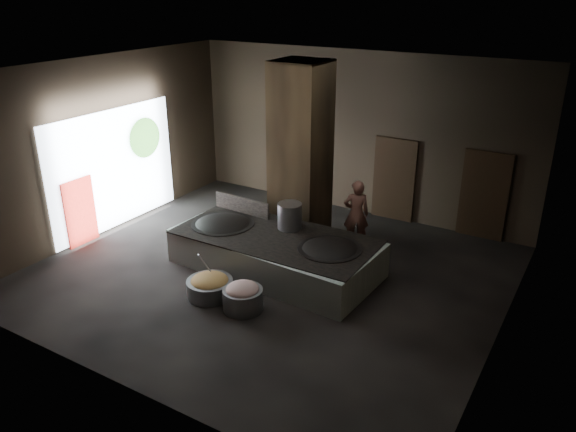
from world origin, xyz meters
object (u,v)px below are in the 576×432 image
Objects in this scene: wok_right at (329,252)px; cook at (356,214)px; hearth_platform at (276,253)px; meat_basin at (243,299)px; wok_left at (223,226)px; veg_basin at (210,288)px; stock_pot at (290,216)px.

wok_right is 2.03m from cook.
meat_basin is at bearing -75.81° from hearth_platform.
wok_left reaches higher than veg_basin.
stock_pot is 2.54m from veg_basin.
wok_right reaches higher than veg_basin.
cook is (-0.29, 2.01, 0.11)m from wok_right.
meat_basin is at bearing -44.23° from wok_left.
hearth_platform is at bearing -95.19° from stock_pot.
cook is 4.17m from veg_basin.
hearth_platform reaches higher than veg_basin.
meat_basin reaches higher than veg_basin.
stock_pot is at bearing 87.80° from hearth_platform.
stock_pot reaches higher than hearth_platform.
hearth_platform is 1.39m from wok_right.
wok_right is 2.66m from veg_basin.
stock_pot is (-1.30, 0.50, 0.38)m from wok_right.
wok_left reaches higher than hearth_platform.
wok_left is 2.58m from meat_basin.
wok_left is 1.07× the size of wok_right.
hearth_platform is at bearing 35.05° from cook.
veg_basin is 0.91m from meat_basin.
wok_right is at bearing -21.04° from stock_pot.
stock_pot is 1.83m from cook.
wok_right is at bearing 61.93° from meat_basin.
cook is at bearing 79.78° from meat_basin.
hearth_platform is 0.91m from stock_pot.
stock_pot is at bearing 158.96° from wok_right.
veg_basin is at bearing -136.69° from wok_right.
veg_basin is (-1.60, -3.79, -0.68)m from cook.
wok_right is at bearing 70.55° from cook.
stock_pot reaches higher than veg_basin.
stock_pot is at bearing 75.44° from veg_basin.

